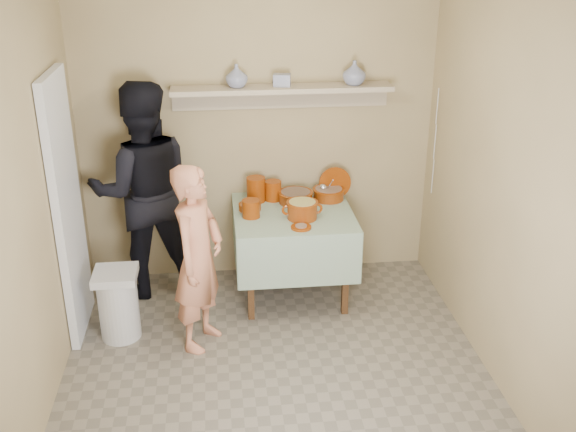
{
  "coord_description": "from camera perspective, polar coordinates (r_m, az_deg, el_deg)",
  "views": [
    {
      "loc": [
        -0.35,
        -3.77,
        2.91
      ],
      "look_at": [
        0.15,
        0.75,
        0.95
      ],
      "focal_mm": 42.0,
      "sensor_mm": 36.0,
      "label": 1
    }
  ],
  "objects": [
    {
      "name": "electrical_cord",
      "position": [
        5.8,
        12.34,
        6.14
      ],
      "size": [
        0.01,
        0.05,
        0.9
      ],
      "color": "silver",
      "rests_on": "wall_shelf"
    },
    {
      "name": "plate_stack_b",
      "position": [
        5.72,
        -1.27,
        2.16
      ],
      "size": [
        0.14,
        0.14,
        0.17
      ],
      "primitive_type": "cylinder",
      "color": "#6E2705",
      "rests_on": "serving_table"
    },
    {
      "name": "ladle",
      "position": [
        5.73,
        3.05,
        2.44
      ],
      "size": [
        0.08,
        0.26,
        0.19
      ],
      "color": "silver",
      "rests_on": "cazuela_meat_b"
    },
    {
      "name": "room_shell",
      "position": [
        4.0,
        -0.95,
        4.37
      ],
      "size": [
        3.04,
        3.54,
        2.62
      ],
      "color": "tan",
      "rests_on": "ground"
    },
    {
      "name": "cazuela_meat_b",
      "position": [
        5.75,
        3.46,
        1.98
      ],
      "size": [
        0.28,
        0.28,
        0.1
      ],
      "color": "#631F02",
      "rests_on": "serving_table"
    },
    {
      "name": "trash_bin",
      "position": [
        5.29,
        -14.16,
        -7.24
      ],
      "size": [
        0.32,
        0.32,
        0.56
      ],
      "color": "silver",
      "rests_on": "ground"
    },
    {
      "name": "front_plate",
      "position": [
        5.2,
        1.12,
        -0.94
      ],
      "size": [
        0.16,
        0.16,
        0.03
      ],
      "color": "#6E2705",
      "rests_on": "serving_table"
    },
    {
      "name": "bowl_stack",
      "position": [
        5.39,
        -3.15,
        0.63
      ],
      "size": [
        0.14,
        0.14,
        0.14
      ],
      "primitive_type": "cylinder",
      "color": "#6E2705",
      "rests_on": "serving_table"
    },
    {
      "name": "plate_stack_a",
      "position": [
        5.69,
        -2.74,
        2.26
      ],
      "size": [
        0.16,
        0.16,
        0.21
      ],
      "primitive_type": "cylinder",
      "color": "#6E2705",
      "rests_on": "serving_table"
    },
    {
      "name": "ceramic_box",
      "position": [
        5.54,
        -0.52,
        11.43
      ],
      "size": [
        0.15,
        0.12,
        0.1
      ],
      "primitive_type": "cube",
      "rotation": [
        0.0,
        0.0,
        -0.17
      ],
      "color": "navy",
      "rests_on": "wall_shelf"
    },
    {
      "name": "person_helper",
      "position": [
        5.67,
        -12.14,
        2.12
      ],
      "size": [
        0.98,
        0.81,
        1.82
      ],
      "primitive_type": "imported",
      "rotation": [
        0.0,
        0.0,
        -2.99
      ],
      "color": "black",
      "rests_on": "ground"
    },
    {
      "name": "vase_right",
      "position": [
        5.6,
        5.63,
        11.98
      ],
      "size": [
        0.23,
        0.23,
        0.2
      ],
      "primitive_type": "imported",
      "rotation": [
        0.0,
        0.0,
        -0.24
      ],
      "color": "navy",
      "rests_on": "wall_shelf"
    },
    {
      "name": "serving_table",
      "position": [
        5.57,
        0.42,
        -0.72
      ],
      "size": [
        0.97,
        0.97,
        0.76
      ],
      "color": "#4C2D16",
      "rests_on": "ground"
    },
    {
      "name": "ground",
      "position": [
        4.77,
        -0.82,
        -14.24
      ],
      "size": [
        3.5,
        3.5,
        0.0
      ],
      "primitive_type": "plane",
      "color": "#716759",
      "rests_on": "ground"
    },
    {
      "name": "person_cook",
      "position": [
        4.91,
        -7.61,
        -3.56
      ],
      "size": [
        0.53,
        0.61,
        1.42
      ],
      "primitive_type": "imported",
      "rotation": [
        0.0,
        0.0,
        1.11
      ],
      "color": "#CC7A58",
      "rests_on": "ground"
    },
    {
      "name": "vase_left",
      "position": [
        5.5,
        -4.37,
        11.75
      ],
      "size": [
        0.21,
        0.21,
        0.18
      ],
      "primitive_type": "imported",
      "rotation": [
        0.0,
        0.0,
        0.22
      ],
      "color": "navy",
      "rests_on": "wall_shelf"
    },
    {
      "name": "cazuela_meat_a",
      "position": [
        5.67,
        0.65,
        1.7
      ],
      "size": [
        0.3,
        0.3,
        0.1
      ],
      "color": "#631F02",
      "rests_on": "serving_table"
    },
    {
      "name": "cazuela_rice",
      "position": [
        5.36,
        1.21,
        0.65
      ],
      "size": [
        0.33,
        0.25,
        0.14
      ],
      "color": "#631F02",
      "rests_on": "serving_table"
    },
    {
      "name": "tile_panel",
      "position": [
        5.21,
        -18.15,
        0.6
      ],
      "size": [
        0.06,
        0.7,
        2.0
      ],
      "primitive_type": "cube",
      "color": "silver",
      "rests_on": "ground"
    },
    {
      "name": "wall_shelf",
      "position": [
        5.59,
        -0.52,
        10.54
      ],
      "size": [
        1.8,
        0.25,
        0.21
      ],
      "color": "tan",
      "rests_on": "room_shell"
    },
    {
      "name": "empty_bowl",
      "position": [
        5.55,
        -3.25,
        0.79
      ],
      "size": [
        0.19,
        0.19,
        0.05
      ],
      "primitive_type": "cylinder",
      "color": "#6E2705",
      "rests_on": "serving_table"
    },
    {
      "name": "propped_lid",
      "position": [
        5.81,
        3.99,
        2.81
      ],
      "size": [
        0.28,
        0.06,
        0.28
      ],
      "primitive_type": "cylinder",
      "rotation": [
        1.45,
        0.0,
        0.02
      ],
      "color": "#6E2705",
      "rests_on": "serving_table"
    }
  ]
}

